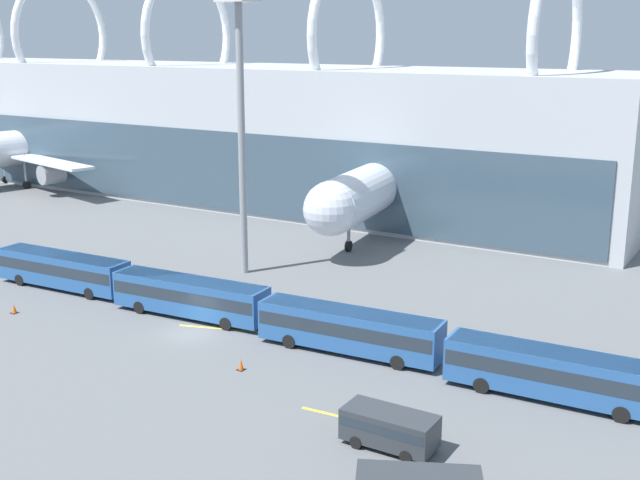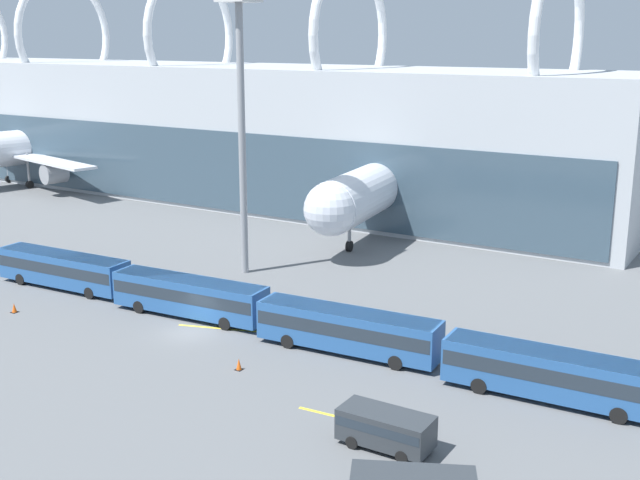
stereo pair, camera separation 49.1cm
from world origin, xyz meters
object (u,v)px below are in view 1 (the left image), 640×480
Objects in this scene: shuttle_bus_0 at (63,268)px; shuttle_bus_2 at (349,328)px; shuttle_bus_1 at (190,295)px; traffic_cone_1 at (14,309)px; floodlight_mast at (240,86)px; airliner_at_gate_near at (7,149)px; shuttle_bus_3 at (555,371)px; traffic_cone_0 at (241,364)px; airliner_at_gate_far at (385,182)px; service_van_foreground at (390,426)px.

shuttle_bus_2 is at bearing -2.73° from shuttle_bus_0.
traffic_cone_1 is (-12.52, -6.55, -1.44)m from shuttle_bus_1.
traffic_cone_1 is at bearing -156.44° from shuttle_bus_1.
floodlight_mast is (-17.71, 11.95, 15.22)m from shuttle_bus_2.
shuttle_bus_2 is (28.22, 0.10, 0.00)m from shuttle_bus_0.
airliner_at_gate_near is at bearing 143.50° from shuttle_bus_0.
shuttle_bus_1 is at bearing -2.66° from shuttle_bus_0.
traffic_cone_1 is (-40.74, -6.50, -1.44)m from shuttle_bus_3.
airliner_at_gate_near reaches higher than shuttle_bus_0.
traffic_cone_1 is at bearing -79.11° from shuttle_bus_0.
shuttle_bus_3 is 17.64× the size of traffic_cone_1.
shuttle_bus_0 is 16.90× the size of traffic_cone_0.
shuttle_bus_0 is 14.11m from shuttle_bus_1.
shuttle_bus_3 is at bearing 9.06° from traffic_cone_1.
traffic_cone_1 is (1.59, -6.48, -1.44)m from shuttle_bus_0.
shuttle_bus_0 is 17.65× the size of traffic_cone_1.
floodlight_mast is at bearing -15.55° from airliner_at_gate_far.
floodlight_mast reaches higher than shuttle_bus_2.
shuttle_bus_0 is 28.22m from shuttle_bus_2.
shuttle_bus_1 is 17.70× the size of traffic_cone_1.
service_van_foreground is (8.24, -10.40, -0.60)m from shuttle_bus_2.
traffic_cone_0 is at bearing -130.21° from shuttle_bus_2.
floodlight_mast reaches higher than traffic_cone_0.
floodlight_mast is at bearing 125.68° from traffic_cone_0.
airliner_at_gate_far is at bearing 116.74° from service_van_foreground.
shuttle_bus_2 reaches higher than traffic_cone_0.
shuttle_bus_0 is 0.53× the size of floodlight_mast.
floodlight_mast is (-3.17, -22.33, 11.68)m from airliner_at_gate_far.
shuttle_bus_3 is (28.22, -0.05, 0.00)m from shuttle_bus_1.
traffic_cone_0 is at bearing 6.26° from airliner_at_gate_far.
airliner_at_gate_near is 51.51× the size of traffic_cone_1.
traffic_cone_1 is at bearing -23.96° from airliner_at_gate_far.
shuttle_bus_2 is 1.00× the size of shuttle_bus_3.
service_van_foreground is 6.43× the size of traffic_cone_0.
shuttle_bus_2 reaches higher than traffic_cone_1.
traffic_cone_1 is (-12.09, -40.86, -4.98)m from airliner_at_gate_far.
shuttle_bus_2 is 26.23m from floodlight_mast.
floodlight_mast reaches higher than shuttle_bus_1.
shuttle_bus_1 is at bearing 154.84° from service_van_foreground.
airliner_at_gate_near is 77.09m from traffic_cone_0.
shuttle_bus_1 is at bearing 75.99° from airliner_at_gate_near.
traffic_cone_1 is (-34.86, 3.82, -0.84)m from service_van_foreground.
shuttle_bus_3 is (14.11, -0.08, 0.00)m from shuttle_bus_2.
service_van_foreground is (80.98, -39.84, -4.25)m from airliner_at_gate_near.
shuttle_bus_0 is 6.83m from traffic_cone_1.
airliner_at_gate_near is at bearing 153.53° from service_van_foreground.
airliner_at_gate_far is 1.45× the size of floodlight_mast.
traffic_cone_0 is at bearing -164.27° from shuttle_bus_3.
airliner_at_gate_near is at bearing -92.73° from airliner_at_gate_far.
shuttle_bus_3 is 2.63× the size of service_van_foreground.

